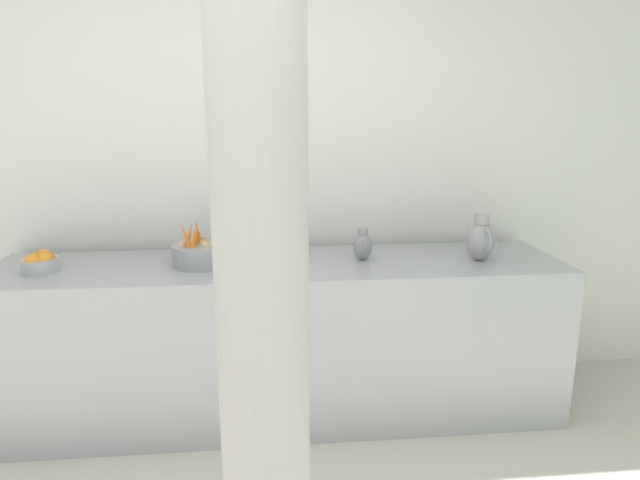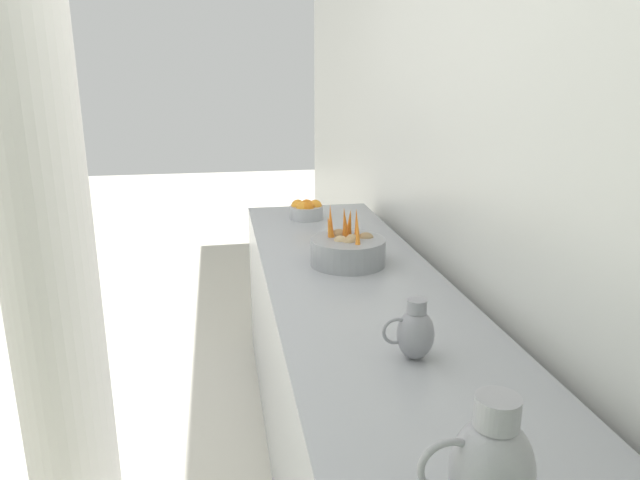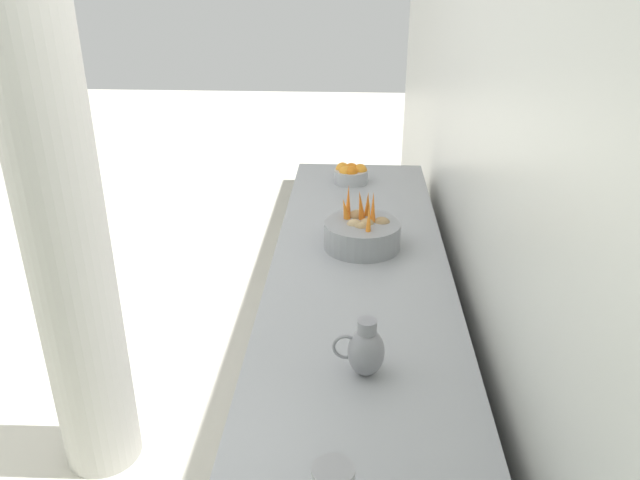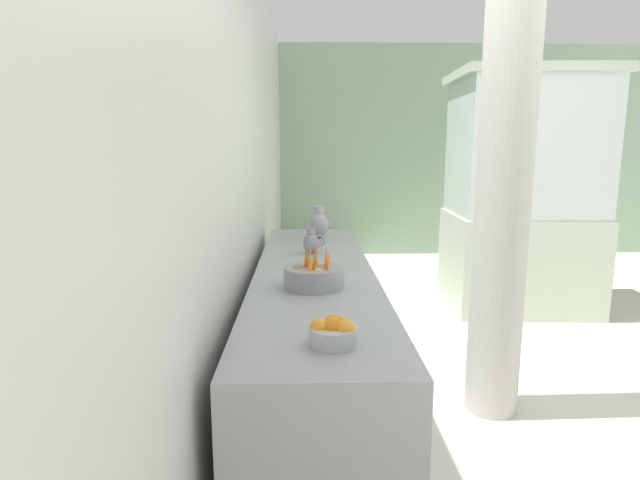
{
  "view_description": "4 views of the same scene",
  "coord_description": "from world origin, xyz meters",
  "px_view_note": "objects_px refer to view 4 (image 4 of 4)",
  "views": [
    {
      "loc": [
        1.27,
        0.08,
        1.64
      ],
      "look_at": [
        -1.48,
        0.36,
        0.99
      ],
      "focal_mm": 30.41,
      "sensor_mm": 36.0,
      "label": 1
    },
    {
      "loc": [
        -0.99,
        2.05,
        1.66
      ],
      "look_at": [
        -1.34,
        0.0,
        1.05
      ],
      "focal_mm": 33.43,
      "sensor_mm": 36.0,
      "label": 2
    },
    {
      "loc": [
        -1.46,
        2.06,
        1.96
      ],
      "look_at": [
        -1.35,
        0.07,
        1.04
      ],
      "focal_mm": 34.98,
      "sensor_mm": 36.0,
      "label": 3
    },
    {
      "loc": [
        -1.55,
        -2.84,
        1.58
      ],
      "look_at": [
        -1.45,
        0.4,
        0.99
      ],
      "focal_mm": 29.0,
      "sensor_mm": 36.0,
      "label": 4
    }
  ],
  "objects_px": {
    "metal_pitcher_tall": "(319,224)",
    "metal_pitcher_short": "(311,242)",
    "support_column": "(505,161)",
    "vegetable_colander": "(314,276)",
    "glass_block_booth": "(522,194)",
    "orange_bowl": "(333,332)"
  },
  "relations": [
    {
      "from": "metal_pitcher_tall",
      "to": "metal_pitcher_short",
      "type": "relative_size",
      "value": 1.43
    },
    {
      "from": "metal_pitcher_short",
      "to": "glass_block_booth",
      "type": "distance_m",
      "value": 2.59
    },
    {
      "from": "orange_bowl",
      "to": "glass_block_booth",
      "type": "xyz_separation_m",
      "value": [
        2.01,
        3.17,
        0.21
      ]
    },
    {
      "from": "vegetable_colander",
      "to": "metal_pitcher_short",
      "type": "bearing_deg",
      "value": 90.4
    },
    {
      "from": "vegetable_colander",
      "to": "support_column",
      "type": "xyz_separation_m",
      "value": [
        1.08,
        0.32,
        0.57
      ]
    },
    {
      "from": "orange_bowl",
      "to": "metal_pitcher_tall",
      "type": "height_order",
      "value": "metal_pitcher_tall"
    },
    {
      "from": "glass_block_booth",
      "to": "support_column",
      "type": "relative_size",
      "value": 0.76
    },
    {
      "from": "vegetable_colander",
      "to": "metal_pitcher_tall",
      "type": "relative_size",
      "value": 1.23
    },
    {
      "from": "metal_pitcher_tall",
      "to": "support_column",
      "type": "distance_m",
      "value": 1.63
    },
    {
      "from": "orange_bowl",
      "to": "glass_block_booth",
      "type": "height_order",
      "value": "glass_block_booth"
    },
    {
      "from": "vegetable_colander",
      "to": "support_column",
      "type": "bearing_deg",
      "value": 16.41
    },
    {
      "from": "metal_pitcher_short",
      "to": "vegetable_colander",
      "type": "bearing_deg",
      "value": -89.6
    },
    {
      "from": "vegetable_colander",
      "to": "glass_block_booth",
      "type": "height_order",
      "value": "glass_block_booth"
    },
    {
      "from": "metal_pitcher_tall",
      "to": "metal_pitcher_short",
      "type": "bearing_deg",
      "value": -96.55
    },
    {
      "from": "metal_pitcher_tall",
      "to": "glass_block_booth",
      "type": "distance_m",
      "value": 2.2
    },
    {
      "from": "metal_pitcher_short",
      "to": "support_column",
      "type": "height_order",
      "value": "support_column"
    },
    {
      "from": "vegetable_colander",
      "to": "metal_pitcher_tall",
      "type": "xyz_separation_m",
      "value": [
        0.07,
        1.47,
        0.05
      ]
    },
    {
      "from": "metal_pitcher_short",
      "to": "glass_block_booth",
      "type": "relative_size",
      "value": 0.08
    },
    {
      "from": "support_column",
      "to": "vegetable_colander",
      "type": "bearing_deg",
      "value": -163.59
    },
    {
      "from": "vegetable_colander",
      "to": "metal_pitcher_short",
      "type": "distance_m",
      "value": 0.85
    },
    {
      "from": "metal_pitcher_short",
      "to": "support_column",
      "type": "bearing_deg",
      "value": -26.03
    },
    {
      "from": "metal_pitcher_short",
      "to": "glass_block_booth",
      "type": "xyz_separation_m",
      "value": [
        2.07,
        1.53,
        0.18
      ]
    }
  ]
}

